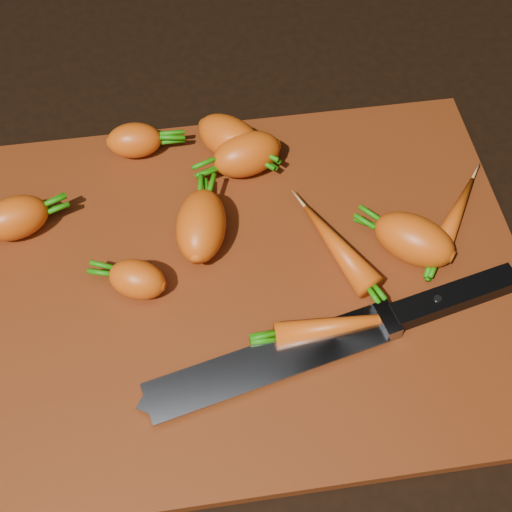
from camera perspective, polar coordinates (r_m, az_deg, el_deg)
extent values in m
cube|color=black|center=(0.68, 0.12, -2.35)|extent=(2.00, 2.00, 0.01)
cube|color=maroon|center=(0.67, 0.12, -1.86)|extent=(0.50, 0.40, 0.01)
ellipsoid|color=#C84A0B|center=(0.71, -18.73, 2.89)|extent=(0.07, 0.06, 0.04)
ellipsoid|color=#C84A0B|center=(0.65, -9.48, -1.85)|extent=(0.06, 0.05, 0.04)
ellipsoid|color=#C84A0B|center=(0.74, -2.03, 9.32)|extent=(0.09, 0.09, 0.04)
ellipsoid|color=#C84A0B|center=(0.67, -4.41, 2.44)|extent=(0.06, 0.09, 0.05)
ellipsoid|color=#C84A0B|center=(0.72, -0.74, 8.14)|extent=(0.08, 0.06, 0.04)
ellipsoid|color=#C84A0B|center=(0.75, -9.70, 9.10)|extent=(0.06, 0.04, 0.04)
ellipsoid|color=#C84A0B|center=(0.67, 12.53, 1.29)|extent=(0.09, 0.08, 0.05)
ellipsoid|color=#C84A0B|center=(0.71, 15.60, 3.02)|extent=(0.08, 0.10, 0.02)
ellipsoid|color=#C84A0B|center=(0.63, 7.41, -5.42)|extent=(0.13, 0.03, 0.02)
ellipsoid|color=#C84A0B|center=(0.67, 6.49, 0.81)|extent=(0.07, 0.11, 0.03)
cube|color=gray|center=(0.60, -8.76, -11.69)|extent=(0.22, 0.08, 0.00)
cube|color=gray|center=(0.61, 1.47, -8.33)|extent=(0.02, 0.04, 0.02)
cube|color=black|center=(0.63, 7.20, -6.29)|extent=(0.12, 0.05, 0.02)
cylinder|color=#B2B2B7|center=(0.61, 5.74, -6.48)|extent=(0.01, 0.01, 0.00)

